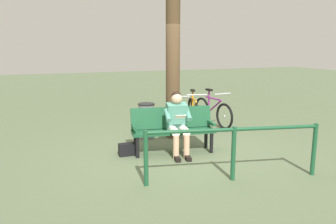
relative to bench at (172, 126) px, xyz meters
name	(u,v)px	position (x,y,z in m)	size (l,w,h in m)	color
ground_plane	(183,151)	(-0.20, 0.05, -0.51)	(40.00, 40.00, 0.00)	#566647
bench	(172,126)	(0.00, 0.00, 0.00)	(1.65, 0.71, 0.87)	#194C2D
person_reading	(178,120)	(-0.04, 0.17, 0.16)	(0.53, 0.80, 1.20)	#4C8C7A
handbag	(127,149)	(0.91, -0.05, -0.39)	(0.30, 0.14, 0.24)	black
tree_trunk	(173,66)	(-0.38, -0.98, 1.11)	(0.31, 0.31, 3.24)	#4C3823
litter_bin	(146,121)	(0.20, -1.10, -0.11)	(0.37, 0.37, 0.79)	slate
bicycle_green	(213,112)	(-1.77, -1.68, -0.15)	(0.48, 1.67, 0.94)	black
bicycle_purple	(194,113)	(-1.25, -1.73, -0.15)	(0.59, 1.64, 0.94)	black
bicycle_blue	(174,115)	(-0.67, -1.61, -0.15)	(0.48, 1.68, 0.94)	black
railing_fence	(234,144)	(-0.36, 1.66, 0.07)	(2.71, 0.60, 0.85)	#194C2D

